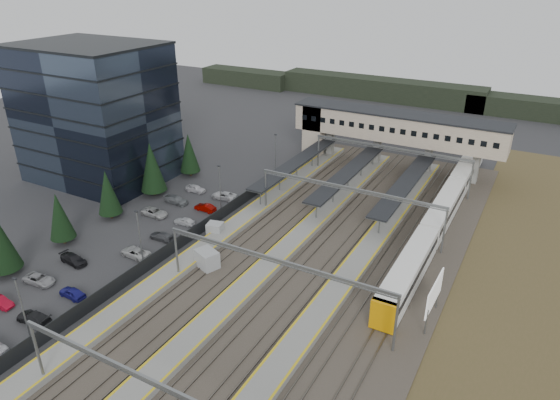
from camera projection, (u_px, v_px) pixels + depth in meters
The scene contains 15 objects.
ground at pixel (227, 253), 69.14m from camera, with size 220.00×220.00×0.00m, color #2B2B2D.
office_building at pixel (95, 113), 89.15m from camera, with size 24.30×18.30×24.30m.
conifer_row at pixel (88, 199), 73.61m from camera, with size 4.42×49.82×9.50m.
car_park at pixel (120, 248), 69.15m from camera, with size 10.64×44.92×1.28m.
lampposts at pixel (185, 209), 71.77m from camera, with size 0.50×53.25×8.07m.
fence at pixel (210, 221), 75.51m from camera, with size 0.08×90.00×2.00m.
relay_cabin_near at pixel (207, 259), 65.25m from camera, with size 3.63×3.18×2.51m.
relay_cabin_far at pixel (215, 230), 73.13m from camera, with size 2.57×2.29×2.04m.
rail_corridor at pixel (304, 252), 68.90m from camera, with size 34.00×90.00×0.92m.
canopies at pixel (349, 172), 85.80m from camera, with size 23.10×30.00×3.28m.
footbridge at pixel (382, 127), 95.67m from camera, with size 40.40×6.40×11.20m.
gantries at pixel (316, 226), 63.72m from camera, with size 28.40×62.28×7.17m.
train at pixel (443, 211), 76.51m from camera, with size 2.84×59.30×3.57m.
billboard at pixel (434, 295), 54.31m from camera, with size 0.33×6.27×5.38m.
treeline_far at pixel (501, 105), 130.61m from camera, with size 170.00×19.00×7.00m.
Camera 1 is at (35.04, -48.52, 36.13)m, focal length 32.00 mm.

